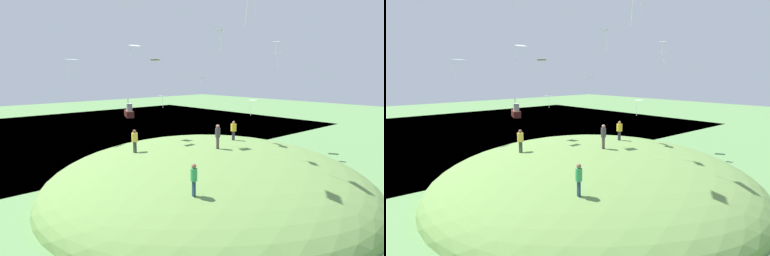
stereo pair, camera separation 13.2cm
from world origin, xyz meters
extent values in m
plane|color=#5A874D|center=(0.00, 0.00, 0.00)|extent=(160.00, 160.00, 0.00)
cube|color=#345279|center=(-27.17, 0.00, -0.20)|extent=(50.08, 80.00, 0.40)
ellipsoid|color=#678D47|center=(6.97, -3.13, 0.00)|extent=(26.19, 26.19, 7.83)
cube|color=#56211A|center=(-36.75, 16.60, 0.66)|extent=(5.22, 3.52, 1.32)
cube|color=#ADB6AC|center=(-36.07, 16.28, 2.11)|extent=(1.79, 1.59, 1.59)
cylinder|color=gray|center=(-37.90, 17.13, 2.58)|extent=(0.14, 0.14, 2.51)
cube|color=#50443D|center=(8.70, -3.89, 4.31)|extent=(0.15, 0.22, 0.86)
cylinder|color=#433841|center=(8.70, -3.89, 5.08)|extent=(0.43, 0.43, 0.68)
sphere|color=#A46B5A|center=(8.70, -3.89, 5.55)|extent=(0.26, 0.26, 0.26)
cube|color=#31362E|center=(4.39, -8.30, 3.93)|extent=(0.27, 0.17, 0.84)
cylinder|color=gold|center=(4.39, -8.30, 4.68)|extent=(0.52, 0.52, 0.66)
sphere|color=brown|center=(4.39, -8.30, 5.14)|extent=(0.25, 0.25, 0.25)
cube|color=#1B3247|center=(12.74, -9.98, 3.29)|extent=(0.21, 0.13, 0.87)
cylinder|color=#30904F|center=(12.74, -9.98, 4.07)|extent=(0.40, 0.40, 0.69)
sphere|color=brown|center=(12.74, -9.98, 4.54)|extent=(0.26, 0.26, 0.26)
cube|color=#332A37|center=(7.21, -0.41, 4.21)|extent=(0.20, 0.29, 0.76)
cylinder|color=gold|center=(7.21, -0.41, 4.90)|extent=(0.57, 0.57, 0.60)
sphere|color=#95735F|center=(7.21, -0.41, 5.31)|extent=(0.23, 0.23, 0.23)
cube|color=white|center=(-8.60, -0.72, 17.39)|extent=(1.02, 1.19, 0.25)
cylinder|color=white|center=(-8.69, -0.59, 16.71)|extent=(0.09, 0.12, 0.85)
cylinder|color=silver|center=(10.87, -3.60, 13.38)|extent=(0.16, 0.06, 1.79)
cube|color=white|center=(-2.01, -0.85, 7.10)|extent=(0.79, 0.68, 0.06)
cylinder|color=white|center=(-2.26, -0.60, 6.36)|extent=(0.11, 0.18, 1.13)
cube|color=white|center=(-7.78, 10.49, 8.69)|extent=(0.69, 0.91, 0.08)
cylinder|color=white|center=(-8.04, 10.37, 7.91)|extent=(0.05, 0.13, 1.12)
cube|color=#F0E1D0|center=(-7.60, 2.47, 10.91)|extent=(1.31, 1.26, 0.17)
cylinder|color=#F0E1D0|center=(-7.42, 2.35, 10.09)|extent=(0.10, 0.11, 1.09)
cube|color=silver|center=(2.22, 12.99, 11.68)|extent=(1.31, 1.17, 0.08)
cylinder|color=silver|center=(2.46, 12.69, 10.71)|extent=(0.24, 0.09, 1.38)
cube|color=white|center=(7.76, 1.47, 7.11)|extent=(0.79, 0.59, 0.04)
cylinder|color=white|center=(7.67, 1.20, 6.36)|extent=(0.06, 0.10, 1.12)
cube|color=white|center=(5.71, -0.75, 12.88)|extent=(1.07, 1.18, 0.16)
cylinder|color=white|center=(5.70, -0.50, 11.87)|extent=(0.23, 0.24, 1.51)
cylinder|color=white|center=(7.37, 1.75, 15.09)|extent=(0.17, 0.24, 1.63)
cube|color=white|center=(2.57, -6.89, 11.50)|extent=(0.64, 0.88, 0.15)
cylinder|color=white|center=(2.33, -7.13, 10.69)|extent=(0.10, 0.12, 1.20)
cube|color=white|center=(4.01, 10.01, 12.68)|extent=(0.79, 0.66, 0.09)
cylinder|color=white|center=(3.81, 10.27, 11.86)|extent=(0.04, 0.05, 1.30)
cube|color=white|center=(-4.46, -8.99, 10.57)|extent=(1.15, 1.37, 0.10)
cylinder|color=white|center=(-4.73, -9.27, 9.49)|extent=(0.19, 0.06, 1.58)
camera|label=1|loc=(25.58, -21.76, 9.48)|focal=31.74mm
camera|label=2|loc=(25.67, -21.66, 9.48)|focal=31.74mm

